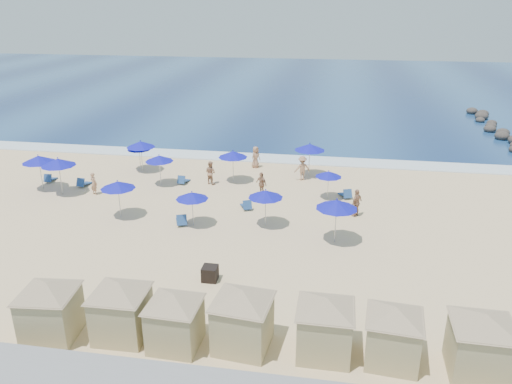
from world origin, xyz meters
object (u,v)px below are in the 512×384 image
cabana_2 (174,313)px  umbrella_1 (58,162)px  umbrella_9 (310,147)px  rock_jetty (507,138)px  beachgoer_3 (302,168)px  beachgoer_0 (94,183)px  umbrella_10 (329,174)px  beachgoer_1 (210,173)px  trash_bin (210,273)px  beachgoer_2 (261,184)px  beachgoer_5 (357,203)px  cabana_5 (394,327)px  cabana_6 (482,336)px  cabana_0 (49,302)px  umbrella_8 (266,194)px  umbrella_0 (39,159)px  cabana_1 (120,302)px  umbrella_6 (192,196)px  beachgoer_4 (256,157)px  umbrella_2 (139,147)px  umbrella_3 (118,185)px  umbrella_11 (337,204)px  umbrella_5 (159,158)px  umbrella_7 (233,154)px  umbrella_4 (141,144)px  cabana_3 (243,311)px

cabana_2 → umbrella_1: umbrella_1 is taller
umbrella_9 → rock_jetty: bearing=36.2°
beachgoer_3 → beachgoer_0: bearing=-3.4°
umbrella_10 → beachgoer_1: umbrella_10 is taller
trash_bin → umbrella_10: (5.25, 11.75, 1.40)m
rock_jetty → beachgoer_2: beachgoer_2 is taller
rock_jetty → beachgoer_5: size_ratio=14.97×
cabana_5 → cabana_6: bearing=-3.3°
cabana_0 → cabana_5: size_ratio=1.05×
umbrella_8 → umbrella_0: bearing=168.1°
cabana_1 → umbrella_6: bearing=91.1°
beachgoer_3 → beachgoer_4: size_ratio=1.06×
beachgoer_0 → beachgoer_5: bearing=-156.2°
cabana_5 → umbrella_2: (-17.93, 20.13, 0.36)m
umbrella_2 → umbrella_3: size_ratio=0.87×
cabana_2 → umbrella_6: bearing=102.9°
cabana_2 → beachgoer_5: (7.20, 14.00, -0.57)m
umbrella_0 → umbrella_2: (5.22, 5.46, -0.42)m
umbrella_11 → beachgoer_5: (1.24, 3.87, -1.39)m
beachgoer_1 → trash_bin: bearing=129.6°
umbrella_5 → beachgoer_2: (7.63, -0.87, -1.18)m
umbrella_9 → beachgoer_5: (3.45, -7.27, -1.41)m
cabana_5 → umbrella_7: cabana_5 is taller
rock_jetty → umbrella_7: (-23.57, -15.55, 1.78)m
cabana_2 → umbrella_5: size_ratio=1.74×
cabana_0 → umbrella_3: (-2.28, 11.67, 0.57)m
cabana_5 → umbrella_8: cabana_5 is taller
beachgoer_4 → umbrella_4: bearing=140.1°
umbrella_2 → umbrella_3: 9.46m
rock_jetty → beachgoer_1: beachgoer_1 is taller
umbrella_6 → umbrella_10: (7.84, 5.76, -0.16)m
cabana_6 → umbrella_5: 24.95m
umbrella_6 → cabana_3: bearing=-64.3°
umbrella_9 → umbrella_8: bearing=-101.4°
beachgoer_2 → beachgoer_3: (2.54, 3.68, 0.09)m
rock_jetty → trash_bin: 36.71m
cabana_6 → beachgoer_3: bearing=111.7°
cabana_0 → beachgoer_4: cabana_0 is taller
umbrella_2 → umbrella_8: 14.59m
cabana_2 → umbrella_8: cabana_2 is taller
umbrella_3 → beachgoer_3: umbrella_3 is taller
cabana_1 → umbrella_11: cabana_1 is taller
umbrella_1 → umbrella_6: (10.54, -3.56, -0.41)m
cabana_5 → umbrella_6: bearing=135.7°
cabana_0 → beachgoer_1: (1.77, 18.50, -0.69)m
cabana_0 → beachgoer_2: cabana_0 is taller
umbrella_3 → beachgoer_3: (10.65, 8.82, -1.19)m
cabana_1 → beachgoer_5: (9.49, 13.78, -0.66)m
beachgoer_3 → umbrella_8: bearing=55.6°
cabana_5 → umbrella_7: 21.05m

